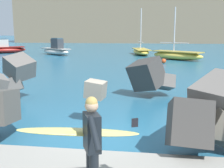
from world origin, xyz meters
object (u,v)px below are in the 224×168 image
at_px(boat_near_centre, 141,51).
at_px(boat_near_right, 177,55).
at_px(mooring_buoy_inner, 164,61).
at_px(boat_near_left, 56,50).
at_px(boat_mid_left, 5,49).
at_px(surfer_with_board, 89,140).
at_px(mooring_buoy_middle, 52,48).

relative_size(boat_near_centre, boat_near_right, 1.05).
xyz_separation_m(boat_near_right, mooring_buoy_inner, (-1.59, -3.57, -0.29)).
distance_m(boat_near_left, boat_mid_left, 8.43).
bearing_deg(boat_near_right, boat_mid_left, 164.62).
bearing_deg(surfer_with_board, boat_near_right, 81.57).
height_order(boat_near_right, mooring_buoy_middle, boat_near_right).
bearing_deg(mooring_buoy_middle, boat_near_centre, -30.99).
height_order(boat_near_left, boat_near_centre, boat_near_centre).
xyz_separation_m(surfer_with_board, boat_mid_left, (-19.44, 32.88, -0.63)).
xyz_separation_m(boat_mid_left, mooring_buoy_middle, (3.57, 9.19, -0.43)).
bearing_deg(surfer_with_board, boat_mid_left, 120.60).
relative_size(boat_mid_left, mooring_buoy_inner, 13.06).
bearing_deg(boat_near_right, boat_near_left, 163.57).
xyz_separation_m(mooring_buoy_inner, mooring_buoy_middle, (-18.21, 19.19, 0.00)).
height_order(surfer_with_board, boat_mid_left, boat_mid_left).
height_order(boat_near_centre, mooring_buoy_middle, boat_near_centre).
xyz_separation_m(boat_near_centre, boat_near_right, (4.08, -6.19, 0.07)).
height_order(surfer_with_board, boat_near_centre, boat_near_centre).
relative_size(surfer_with_board, boat_near_left, 0.40).
relative_size(surfer_with_board, boat_near_right, 0.35).
bearing_deg(mooring_buoy_middle, boat_near_left, -67.44).
xyz_separation_m(boat_near_left, boat_mid_left, (-8.20, 1.96, -0.03)).
bearing_deg(mooring_buoy_inner, surfer_with_board, -95.82).
bearing_deg(boat_near_centre, boat_near_right, -56.56).
distance_m(surfer_with_board, mooring_buoy_inner, 23.02).
bearing_deg(boat_near_right, mooring_buoy_inner, -113.96).
xyz_separation_m(boat_near_right, mooring_buoy_middle, (-19.79, 15.62, -0.29)).
xyz_separation_m(boat_mid_left, mooring_buoy_inner, (21.78, -10.00, -0.43)).
bearing_deg(mooring_buoy_middle, surfer_with_board, -69.33).
xyz_separation_m(boat_near_left, mooring_buoy_inner, (13.57, -8.04, -0.45)).
height_order(surfer_with_board, boat_near_left, boat_near_left).
bearing_deg(surfer_with_board, boat_near_left, 109.98).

